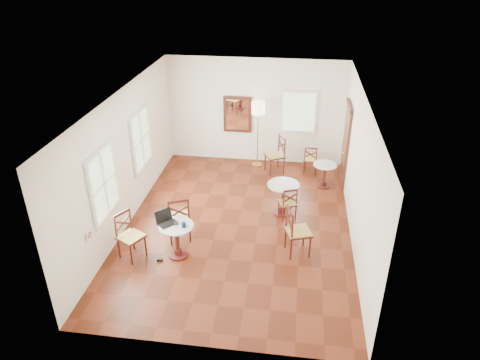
% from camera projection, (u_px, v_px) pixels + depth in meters
% --- Properties ---
extents(ground, '(7.00, 7.00, 0.00)m').
position_uv_depth(ground, '(238.00, 225.00, 10.06)').
color(ground, '#5D2110').
rests_on(ground, ground).
extents(room_shell, '(5.02, 7.02, 3.01)m').
position_uv_depth(room_shell, '(237.00, 144.00, 9.41)').
color(room_shell, white).
rests_on(room_shell, ground).
extents(cafe_table_near, '(0.70, 0.70, 0.74)m').
position_uv_depth(cafe_table_near, '(177.00, 237.00, 8.85)').
color(cafe_table_near, '#4E1813').
rests_on(cafe_table_near, ground).
extents(cafe_table_mid, '(0.74, 0.74, 0.78)m').
position_uv_depth(cafe_table_mid, '(283.00, 195.00, 10.27)').
color(cafe_table_mid, '#4E1813').
rests_on(cafe_table_mid, ground).
extents(cafe_table_back, '(0.61, 0.61, 0.65)m').
position_uv_depth(cafe_table_back, '(324.00, 173.00, 11.47)').
color(cafe_table_back, '#4E1813').
rests_on(cafe_table_back, ground).
extents(chair_near_a, '(0.64, 0.64, 1.07)m').
position_uv_depth(chair_near_a, '(178.00, 218.00, 9.33)').
color(chair_near_a, '#4E1813').
rests_on(chair_near_a, ground).
extents(chair_near_b, '(0.63, 0.63, 1.00)m').
position_uv_depth(chair_near_b, '(130.00, 236.00, 8.82)').
color(chair_near_b, '#4E1813').
rests_on(chair_near_b, ground).
extents(chair_mid_a, '(0.49, 0.49, 0.83)m').
position_uv_depth(chair_mid_a, '(288.00, 203.00, 10.12)').
color(chair_mid_a, '#4E1813').
rests_on(chair_mid_a, ground).
extents(chair_mid_b, '(0.62, 0.62, 1.06)m').
position_uv_depth(chair_mid_b, '(297.00, 231.00, 8.91)').
color(chair_mid_b, '#4E1813').
rests_on(chair_mid_b, ground).
extents(chair_back_a, '(0.42, 0.42, 0.82)m').
position_uv_depth(chair_back_a, '(311.00, 159.00, 12.19)').
color(chair_back_a, '#4E1813').
rests_on(chair_back_a, ground).
extents(chair_back_b, '(0.65, 0.65, 1.06)m').
position_uv_depth(chair_back_b, '(276.00, 155.00, 12.16)').
color(chair_back_b, '#4E1813').
rests_on(chair_back_b, ground).
extents(floor_lamp, '(0.37, 0.37, 1.89)m').
position_uv_depth(floor_lamp, '(258.00, 112.00, 12.05)').
color(floor_lamp, '#BF8C3F').
rests_on(floor_lamp, ground).
extents(laptop, '(0.46, 0.47, 0.26)m').
position_uv_depth(laptop, '(166.00, 220.00, 8.78)').
color(laptop, black).
rests_on(laptop, cafe_table_near).
extents(mouse, '(0.10, 0.08, 0.03)m').
position_uv_depth(mouse, '(177.00, 224.00, 8.73)').
color(mouse, black).
rests_on(mouse, cafe_table_near).
extents(navy_mug, '(0.13, 0.08, 0.10)m').
position_uv_depth(navy_mug, '(184.00, 225.00, 8.65)').
color(navy_mug, '#0F1633').
rests_on(navy_mug, cafe_table_near).
extents(water_glass, '(0.06, 0.06, 0.11)m').
position_uv_depth(water_glass, '(176.00, 225.00, 8.64)').
color(water_glass, white).
rests_on(water_glass, cafe_table_near).
extents(power_adapter, '(0.11, 0.06, 0.04)m').
position_uv_depth(power_adapter, '(160.00, 260.00, 8.90)').
color(power_adapter, black).
rests_on(power_adapter, ground).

